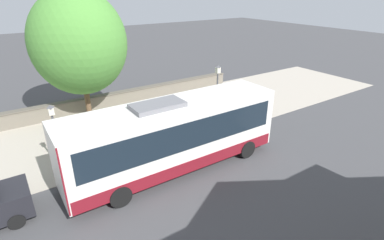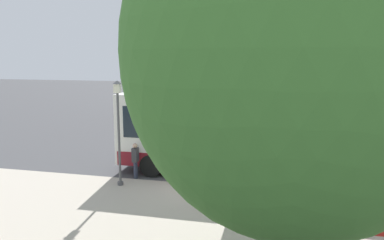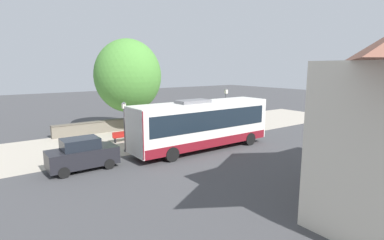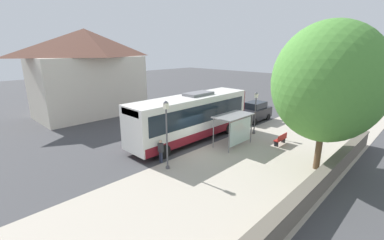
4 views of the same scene
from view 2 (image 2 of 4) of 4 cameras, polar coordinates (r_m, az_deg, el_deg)
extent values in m
plane|color=#424244|center=(15.75, 1.78, -9.85)|extent=(120.00, 120.00, 0.00)
cube|color=#ADA393|center=(11.72, -2.82, -16.99)|extent=(9.00, 44.00, 0.02)
cube|color=beige|center=(30.64, 7.18, 5.74)|extent=(6.21, 10.89, 6.37)
pyramid|color=brown|center=(30.67, 7.37, 14.38)|extent=(6.81, 11.49, 2.87)
cube|color=silver|center=(16.70, 7.83, -1.57)|extent=(2.62, 11.16, 3.16)
cube|color=black|center=(16.63, 7.86, -0.18)|extent=(2.66, 10.26, 1.39)
cube|color=maroon|center=(17.00, 7.73, -5.75)|extent=(2.66, 10.93, 0.63)
cube|color=maroon|center=(17.12, 26.66, -2.25)|extent=(2.66, 0.06, 3.03)
cube|color=black|center=(17.88, -10.05, 3.21)|extent=(1.96, 0.08, 0.44)
cube|color=slate|center=(16.40, 10.88, 4.11)|extent=(1.31, 2.45, 0.22)
cylinder|color=black|center=(16.73, -6.25, -6.92)|extent=(0.30, 1.00, 1.00)
cylinder|color=black|center=(18.97, -3.77, -4.87)|extent=(0.30, 1.00, 1.00)
cylinder|color=black|center=(15.94, 19.86, -8.30)|extent=(0.30, 1.00, 1.00)
cylinder|color=black|center=(18.29, 19.01, -5.96)|extent=(0.30, 1.00, 1.00)
cylinder|color=slate|center=(14.58, 18.02, -7.12)|extent=(0.08, 0.08, 2.34)
cylinder|color=slate|center=(14.60, 6.51, -6.67)|extent=(0.08, 0.08, 2.34)
cylinder|color=slate|center=(13.21, 18.52, -8.90)|extent=(0.08, 0.08, 2.34)
cylinder|color=slate|center=(13.24, 5.76, -8.38)|extent=(0.08, 0.08, 2.34)
cube|color=slate|center=(13.52, 12.38, -2.87)|extent=(1.74, 3.21, 0.08)
cube|color=silver|center=(13.13, 12.15, -8.18)|extent=(0.03, 2.62, 1.87)
cylinder|color=#2D3347|center=(16.53, -8.69, -7.62)|extent=(0.12, 0.12, 0.76)
cylinder|color=#2D3347|center=(16.67, -8.48, -7.47)|extent=(0.12, 0.12, 0.76)
cube|color=#333338|center=(16.41, -8.64, -5.27)|extent=(0.34, 0.22, 0.61)
sphere|color=tan|center=(16.31, -8.68, -3.88)|extent=(0.21, 0.21, 0.21)
cube|color=maroon|center=(11.95, 25.16, -15.06)|extent=(0.40, 1.48, 0.06)
cube|color=maroon|center=(11.70, 25.42, -14.38)|extent=(0.04, 1.48, 0.40)
cube|color=black|center=(11.93, 22.19, -16.08)|extent=(0.32, 0.06, 0.45)
cylinder|color=#4C4C51|center=(14.86, 26.37, -11.79)|extent=(0.24, 0.24, 0.16)
cylinder|color=#4C4C51|center=(14.40, 26.83, -6.08)|extent=(0.10, 0.10, 3.23)
cylinder|color=#4C4C51|center=(15.93, -10.84, -9.48)|extent=(0.24, 0.24, 0.16)
cylinder|color=#4C4C51|center=(15.43, -11.06, -3.02)|extent=(0.10, 0.10, 3.83)
cube|color=silver|center=(15.12, -11.32, 4.74)|extent=(0.24, 0.24, 0.35)
pyramid|color=#4C4C51|center=(15.10, -11.35, 5.66)|extent=(0.28, 0.28, 0.14)
cylinder|color=brown|center=(7.90, 14.05, -16.49)|extent=(0.37, 0.37, 3.65)
ellipsoid|color=#4C8C38|center=(7.11, 15.23, 10.10)|extent=(6.24, 6.24, 6.87)
camera|label=1|loc=(28.59, 24.56, 15.77)|focal=28.00mm
camera|label=3|loc=(35.83, 33.42, 9.53)|focal=28.00mm
camera|label=4|loc=(15.94, -69.26, 10.63)|focal=24.00mm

